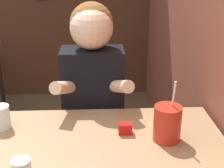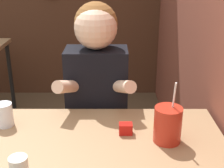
# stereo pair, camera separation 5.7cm
# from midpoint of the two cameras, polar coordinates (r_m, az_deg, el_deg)

# --- Properties ---
(main_table) EXTENTS (1.09, 0.72, 0.75)m
(main_table) POSITION_cam_midpoint_polar(r_m,az_deg,el_deg) (1.37, -0.90, -13.98)
(main_table) COLOR #93704C
(main_table) RESTS_ON ground_plane
(person_seated) EXTENTS (0.42, 0.42, 1.29)m
(person_seated) POSITION_cam_midpoint_polar(r_m,az_deg,el_deg) (1.80, -1.98, -3.98)
(person_seated) COLOR black
(person_seated) RESTS_ON ground_plane
(cocktail_pitcher) EXTENTS (0.12, 0.12, 0.28)m
(cocktail_pitcher) POSITION_cam_midpoint_polar(r_m,az_deg,el_deg) (1.36, 11.19, -7.29)
(cocktail_pitcher) COLOR #B22819
(cocktail_pitcher) RESTS_ON main_table
(glass_near_pitcher) EXTENTS (0.08, 0.08, 0.11)m
(glass_near_pitcher) POSITION_cam_midpoint_polar(r_m,az_deg,el_deg) (1.54, -18.29, -5.40)
(glass_near_pitcher) COLOR silver
(glass_near_pitcher) RESTS_ON main_table
(condiment_ketchup) EXTENTS (0.06, 0.04, 0.05)m
(condiment_ketchup) POSITION_cam_midpoint_polar(r_m,az_deg,el_deg) (1.42, 3.52, -8.17)
(condiment_ketchup) COLOR #B7140F
(condiment_ketchup) RESTS_ON main_table
(condiment_mustard) EXTENTS (0.06, 0.04, 0.05)m
(condiment_mustard) POSITION_cam_midpoint_polar(r_m,az_deg,el_deg) (1.50, 9.97, -6.72)
(condiment_mustard) COLOR yellow
(condiment_mustard) RESTS_ON main_table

